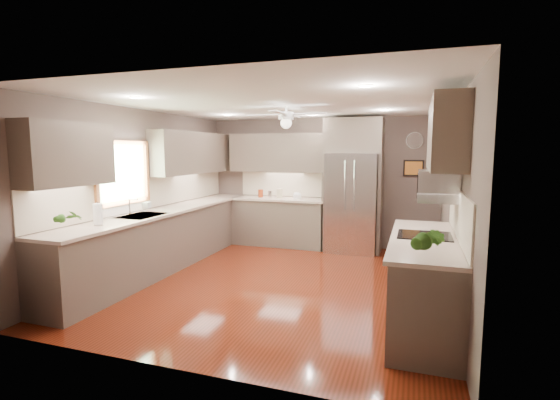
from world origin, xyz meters
The scene contains 27 objects.
floor centered at (0.00, 0.00, 0.00)m, with size 5.00×5.00×0.00m, color #471709.
ceiling centered at (0.00, 0.00, 2.50)m, with size 5.00×5.00×0.00m, color white.
wall_back centered at (0.00, 2.50, 1.25)m, with size 4.50×4.50×0.00m, color brown.
wall_front centered at (0.00, -2.50, 1.25)m, with size 4.50×4.50×0.00m, color brown.
wall_left centered at (-2.25, 0.00, 1.25)m, with size 5.00×5.00×0.00m, color brown.
wall_right centered at (2.25, 0.00, 1.25)m, with size 5.00×5.00×0.00m, color brown.
canister_a centered at (-1.13, 2.18, 1.02)m, with size 0.10×0.10×0.16m, color maroon.
canister_b centered at (-0.93, 2.19, 1.01)m, with size 0.08×0.08×0.13m, color silver.
canister_c centered at (-0.74, 2.19, 1.03)m, with size 0.11×0.11×0.19m, color #BDB28D.
soap_bottle centered at (-2.06, -0.17, 1.04)m, with size 0.09×0.10×0.21m, color white.
potted_plant_left centered at (-1.96, -1.76, 1.11)m, with size 0.18×0.12×0.34m, color #2B5C1A.
potted_plant_right centered at (1.91, -1.79, 1.11)m, with size 0.19×0.15×0.35m, color #2B5C1A.
bowl centered at (-0.37, 2.17, 0.96)m, with size 0.20×0.20×0.05m, color #BDB28D.
left_run centered at (-1.95, 0.15, 0.48)m, with size 0.65×4.70×1.45m.
back_run centered at (-0.72, 2.20, 0.48)m, with size 1.85×0.65×1.45m.
uppers centered at (-0.74, 0.71, 1.87)m, with size 4.50×4.70×0.95m.
window centered at (-2.22, -0.50, 1.55)m, with size 0.05×1.12×0.92m.
sink centered at (-1.93, -0.50, 0.91)m, with size 0.50×0.70×0.32m.
refrigerator centered at (0.70, 2.16, 1.19)m, with size 1.06×0.75×2.45m.
right_run centered at (1.93, -0.80, 0.48)m, with size 0.70×2.20×1.45m.
microwave centered at (2.03, -0.55, 1.48)m, with size 0.43×0.55×0.34m.
ceiling_fan centered at (0.00, 0.30, 2.33)m, with size 1.18×1.18×0.32m.
recessed_lights centered at (-0.04, 0.40, 2.49)m, with size 2.84×3.14×0.01m.
wall_clock centered at (1.75, 2.48, 2.05)m, with size 0.30×0.03×0.30m.
framed_print centered at (1.75, 2.48, 1.55)m, with size 0.36×0.03×0.30m.
stool centered at (1.65, 1.62, 0.24)m, with size 0.45×0.45×0.45m.
paper_towel centered at (-1.93, -1.33, 1.08)m, with size 0.11×0.11×0.28m.
Camera 1 is at (1.80, -5.32, 1.86)m, focal length 26.00 mm.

